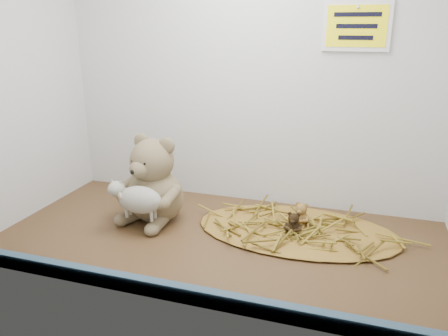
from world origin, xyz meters
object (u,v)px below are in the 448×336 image
(main_teddy, at_px, (154,179))
(toy_lamb, at_px, (140,200))
(mini_teddy_tan, at_px, (301,213))
(mini_teddy_brown, at_px, (294,222))

(main_teddy, height_order, toy_lamb, main_teddy)
(toy_lamb, bearing_deg, mini_teddy_tan, 21.73)
(toy_lamb, relative_size, mini_teddy_tan, 2.47)
(main_teddy, xyz_separation_m, mini_teddy_tan, (0.42, 0.08, -0.08))
(main_teddy, distance_m, mini_teddy_brown, 0.42)
(toy_lamb, height_order, mini_teddy_tan, toy_lamb)
(mini_teddy_tan, xyz_separation_m, mini_teddy_brown, (-0.01, -0.06, -0.00))
(mini_teddy_brown, bearing_deg, mini_teddy_tan, 81.32)
(toy_lamb, bearing_deg, main_teddy, 90.00)
(main_teddy, height_order, mini_teddy_tan, main_teddy)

